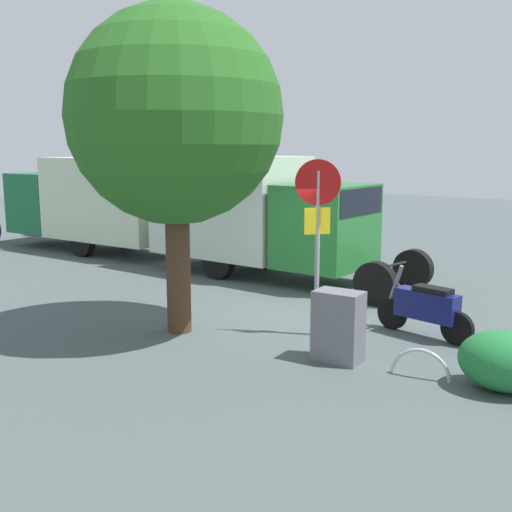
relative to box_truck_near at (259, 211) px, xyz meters
name	(u,v)px	position (x,y,z in m)	size (l,w,h in m)	color
ground_plane	(273,316)	(-2.35, 2.96, -1.62)	(60.00, 60.00, 0.00)	#475252
box_truck_near	(259,211)	(0.00, 0.00, 0.00)	(7.01, 2.50, 2.96)	black
box_truck_far	(93,199)	(6.36, -0.23, -0.03)	(7.62, 2.21, 2.87)	black
motorcycle	(426,307)	(-5.20, 2.64, -1.10)	(1.79, 0.68, 1.20)	black
stop_sign	(317,220)	(-3.61, 3.58, 0.37)	(0.71, 0.33, 2.99)	#9E9EA3
street_tree	(175,117)	(-1.54, 4.73, 2.05)	(3.60, 3.60, 5.49)	#47301E
utility_cabinet	(338,326)	(-4.52, 4.53, -1.08)	(0.71, 0.45, 1.08)	slate
bike_rack_hoop	(420,377)	(-5.79, 4.49, -1.62)	(0.85, 0.85, 0.05)	#B7B7BC
shrub_near_sign	(503,361)	(-6.83, 4.31, -1.22)	(1.17, 0.96, 0.80)	#217135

